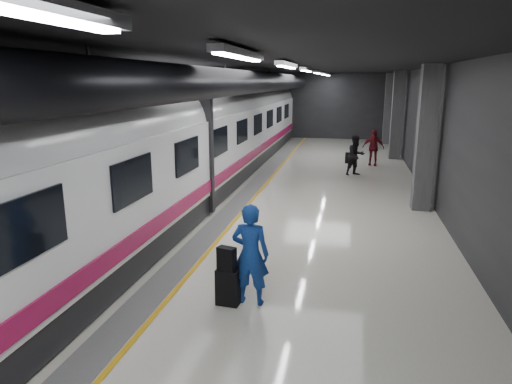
# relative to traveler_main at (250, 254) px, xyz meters

# --- Properties ---
(ground) EXTENTS (40.00, 40.00, 0.00)m
(ground) POSITION_rel_traveler_main_xyz_m (-0.60, 5.33, -0.95)
(ground) COLOR beige
(ground) RESTS_ON ground
(platform_hall) EXTENTS (10.02, 40.02, 4.51)m
(platform_hall) POSITION_rel_traveler_main_xyz_m (-0.88, 6.28, 2.59)
(platform_hall) COLOR black
(platform_hall) RESTS_ON ground
(train) EXTENTS (3.05, 38.00, 4.05)m
(train) POSITION_rel_traveler_main_xyz_m (-3.84, 5.32, 1.12)
(train) COLOR black
(train) RESTS_ON ground
(traveler_main) EXTENTS (0.70, 0.47, 1.90)m
(traveler_main) POSITION_rel_traveler_main_xyz_m (0.00, 0.00, 0.00)
(traveler_main) COLOR #1648A9
(traveler_main) RESTS_ON ground
(suitcase_main) EXTENTS (0.44, 0.30, 0.68)m
(suitcase_main) POSITION_rel_traveler_main_xyz_m (-0.39, -0.14, -0.61)
(suitcase_main) COLOR black
(suitcase_main) RESTS_ON ground
(shoulder_bag) EXTENTS (0.36, 0.26, 0.44)m
(shoulder_bag) POSITION_rel_traveler_main_xyz_m (-0.40, -0.18, -0.05)
(shoulder_bag) COLOR black
(shoulder_bag) RESTS_ON suitcase_main
(traveler_far_a) EXTENTS (1.07, 1.03, 1.74)m
(traveler_far_a) POSITION_rel_traveler_main_xyz_m (1.92, 12.38, -0.08)
(traveler_far_a) COLOR black
(traveler_far_a) RESTS_ON ground
(traveler_far_b) EXTENTS (1.06, 0.53, 1.73)m
(traveler_far_b) POSITION_rel_traveler_main_xyz_m (2.76, 15.06, -0.08)
(traveler_far_b) COLOR maroon
(traveler_far_b) RESTS_ON ground
(suitcase_far) EXTENTS (0.41, 0.31, 0.54)m
(suitcase_far) POSITION_rel_traveler_main_xyz_m (1.65, 15.33, -0.68)
(suitcase_far) COLOR black
(suitcase_far) RESTS_ON ground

